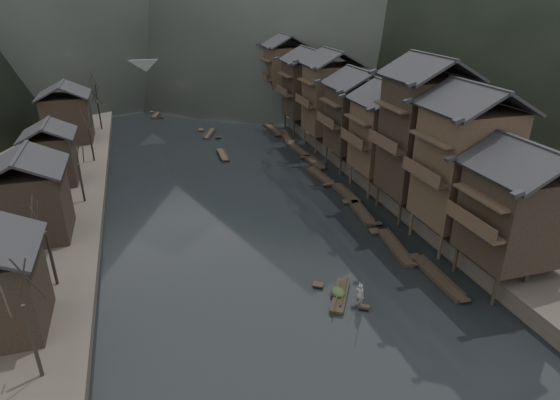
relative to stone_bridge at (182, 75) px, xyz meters
name	(u,v)px	position (x,y,z in m)	size (l,w,h in m)	color
water	(277,264)	(0.00, -72.00, -5.11)	(300.00, 300.00, 0.00)	black
right_bank	(398,117)	(35.00, -32.00, -4.21)	(40.00, 200.00, 1.80)	#2D2823
stilt_houses	(364,104)	(17.28, -52.61, 3.84)	(9.00, 67.60, 16.78)	black
left_houses	(45,155)	(-20.50, -51.88, 0.55)	(8.10, 53.20, 8.73)	black
bare_trees	(80,140)	(-17.00, -48.93, 1.12)	(3.70, 73.53, 7.40)	black
moored_sampans	(316,168)	(11.93, -50.65, -4.91)	(3.15, 60.89, 0.47)	black
midriver_boats	(194,133)	(-1.60, -28.70, -4.91)	(10.39, 32.97, 0.45)	black
stone_bridge	(182,75)	(0.00, 0.00, 0.00)	(40.00, 6.00, 9.00)	#4C4C4F
hero_sampan	(340,295)	(3.37, -78.15, -4.91)	(3.30, 4.64, 0.43)	black
cargo_heap	(338,288)	(3.25, -77.95, -4.35)	(1.09, 1.42, 0.65)	black
boatman	(360,292)	(4.27, -79.62, -3.74)	(0.68, 0.45, 1.86)	slate
bamboo_pole	(365,262)	(4.47, -79.62, -1.15)	(0.06, 0.06, 4.13)	#8C7A51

